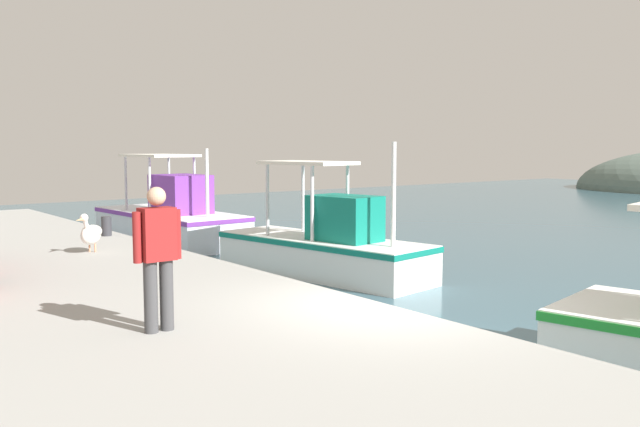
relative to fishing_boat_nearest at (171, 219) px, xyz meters
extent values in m
cube|color=white|center=(-0.10, -0.01, -0.24)|extent=(6.12, 2.47, 0.96)
cube|color=#723399|center=(-0.10, -0.01, 0.16)|extent=(6.16, 2.51, 0.12)
cube|color=#723399|center=(0.65, 0.03, 0.81)|extent=(1.75, 1.38, 1.14)
cylinder|color=silver|center=(-1.41, -0.83, 1.07)|extent=(0.08, 0.08, 1.66)
cylinder|color=silver|center=(-1.49, 0.68, 1.07)|extent=(0.08, 0.08, 1.66)
cylinder|color=silver|center=(0.21, -0.75, 1.07)|extent=(0.08, 0.08, 1.66)
cylinder|color=silver|center=(0.13, 0.76, 1.07)|extent=(0.08, 0.08, 1.66)
cube|color=silver|center=(-0.64, -0.04, 1.94)|extent=(2.52, 1.71, 0.08)
cylinder|color=silver|center=(2.15, 0.11, 1.21)|extent=(0.10, 0.10, 1.93)
torus|color=orange|center=(0.65, 0.74, 0.81)|extent=(0.54, 0.13, 0.54)
cube|color=white|center=(7.01, 0.45, -0.29)|extent=(5.60, 2.50, 0.86)
cube|color=#0F7260|center=(7.01, 0.45, 0.06)|extent=(5.65, 2.54, 0.12)
cube|color=#0F7260|center=(7.68, 0.56, 0.65)|extent=(1.65, 1.23, 1.00)
cylinder|color=silver|center=(5.90, -0.32, 0.98)|extent=(0.08, 0.08, 1.67)
cylinder|color=silver|center=(5.72, 0.84, 0.98)|extent=(0.08, 0.08, 1.67)
cylinder|color=silver|center=(7.34, -0.09, 0.98)|extent=(0.08, 0.08, 1.67)
cylinder|color=silver|center=(7.16, 1.07, 0.98)|extent=(0.08, 0.08, 1.67)
cube|color=silver|center=(6.53, 0.38, 1.85)|extent=(2.35, 1.56, 0.08)
cylinder|color=silver|center=(9.01, 0.77, 1.24)|extent=(0.10, 0.10, 2.19)
cylinder|color=tan|center=(5.45, -4.37, 0.19)|extent=(0.04, 0.04, 0.22)
cylinder|color=tan|center=(5.53, -4.29, 0.19)|extent=(0.04, 0.04, 0.22)
ellipsoid|color=white|center=(5.53, -4.37, 0.44)|extent=(0.68, 0.68, 0.40)
ellipsoid|color=silver|center=(5.49, -4.33, 0.50)|extent=(0.65, 0.64, 0.28)
cylinder|color=white|center=(5.66, -4.50, 0.66)|extent=(0.20, 0.20, 0.27)
sphere|color=white|center=(5.72, -4.56, 0.82)|extent=(0.23, 0.23, 0.16)
cone|color=#F2B272|center=(5.86, -4.70, 0.80)|extent=(0.26, 0.26, 0.07)
cylinder|color=#3F3F42|center=(11.95, -5.90, 0.50)|extent=(0.16, 0.16, 0.84)
cylinder|color=#3F3F42|center=(11.95, -5.70, 0.50)|extent=(0.16, 0.16, 0.84)
cube|color=maroon|center=(11.95, -5.80, 1.23)|extent=(0.25, 0.40, 0.62)
cylinder|color=maroon|center=(11.96, -6.05, 1.21)|extent=(0.10, 0.10, 0.59)
cylinder|color=maroon|center=(11.95, -5.55, 1.21)|extent=(0.10, 0.10, 0.59)
sphere|color=tan|center=(11.95, -5.80, 1.67)|extent=(0.22, 0.22, 0.22)
cylinder|color=#333338|center=(3.17, -3.17, 0.32)|extent=(0.24, 0.24, 0.47)
camera|label=1|loc=(19.35, -9.11, 2.25)|focal=38.57mm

